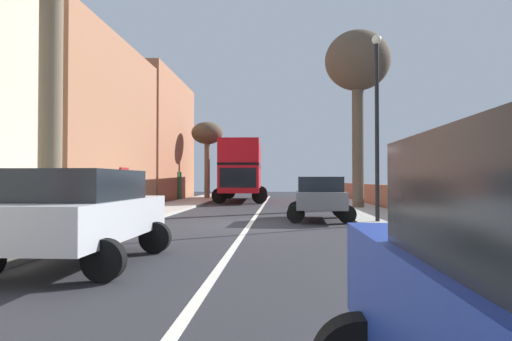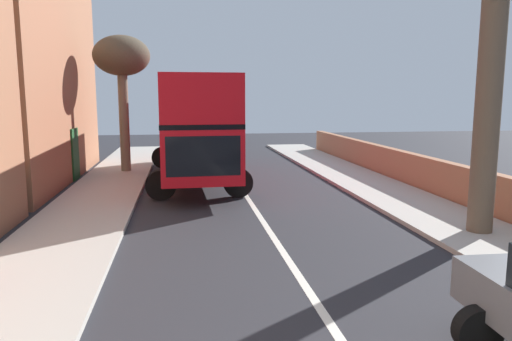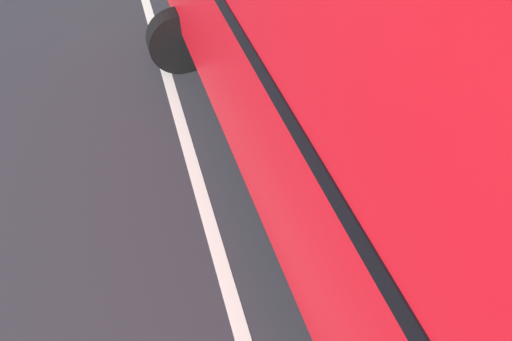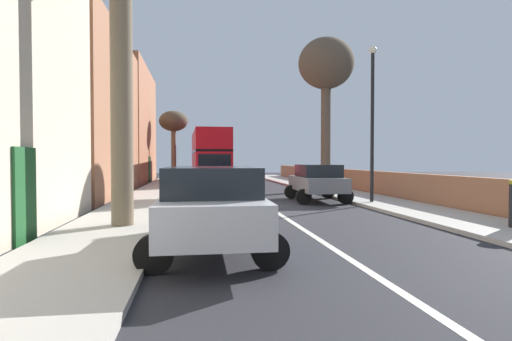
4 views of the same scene
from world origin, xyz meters
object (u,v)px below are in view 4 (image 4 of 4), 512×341
object	(u,v)px
parked_car_grey_right_2	(317,180)
street_tree_left_2	(173,123)
street_tree_right_1	(326,68)
lamppost_right	(372,111)
parked_car_silver_left_0	(211,204)
double_decker_bus	(209,153)

from	to	relation	value
parked_car_grey_right_2	street_tree_left_2	world-z (taller)	street_tree_left_2
street_tree_right_1	lamppost_right	distance (m)	8.76
parked_car_silver_left_0	double_decker_bus	bearing A→B (deg)	88.14
lamppost_right	street_tree_left_2	bearing A→B (deg)	114.83
street_tree_right_1	street_tree_left_2	bearing A→B (deg)	130.36
street_tree_left_2	lamppost_right	xyz separation A→B (m)	(8.93, -19.30, -1.11)
parked_car_silver_left_0	lamppost_right	world-z (taller)	lamppost_right
street_tree_left_2	lamppost_right	bearing A→B (deg)	-65.17
street_tree_right_1	street_tree_left_2	xyz separation A→B (m)	(-9.63, 11.33, -2.46)
double_decker_bus	street_tree_right_1	xyz separation A→B (m)	(6.70, -9.12, 5.02)
double_decker_bus	lamppost_right	bearing A→B (deg)	-70.66
double_decker_bus	lamppost_right	distance (m)	18.17
double_decker_bus	parked_car_grey_right_2	distance (m)	16.08
street_tree_right_1	lamppost_right	world-z (taller)	street_tree_right_1
street_tree_right_1	street_tree_left_2	world-z (taller)	street_tree_right_1
double_decker_bus	street_tree_right_1	distance (m)	12.38
lamppost_right	parked_car_silver_left_0	bearing A→B (deg)	-131.75
parked_car_grey_right_2	double_decker_bus	bearing A→B (deg)	105.19
street_tree_right_1	parked_car_grey_right_2	bearing A→B (deg)	-111.49
double_decker_bus	street_tree_left_2	distance (m)	4.48
double_decker_bus	lamppost_right	size ratio (longest dim) A/B	1.75
double_decker_bus	lamppost_right	xyz separation A→B (m)	(6.00, -17.09, 1.45)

